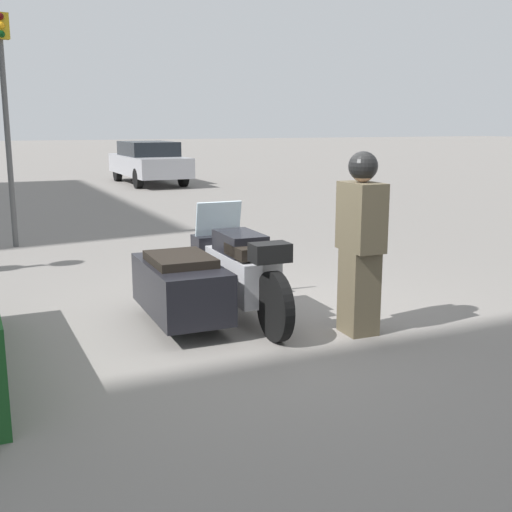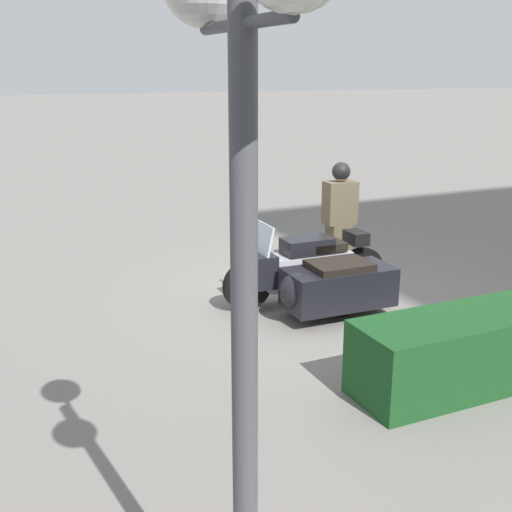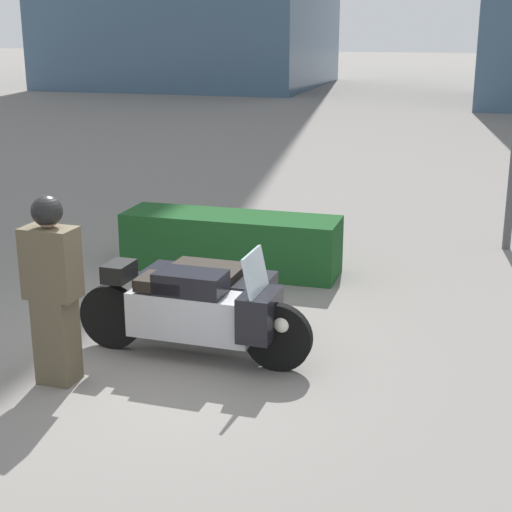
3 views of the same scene
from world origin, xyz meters
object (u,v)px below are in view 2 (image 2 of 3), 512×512
object	(u,v)px
police_motorcycle	(318,277)
officer_rider	(339,217)
twin_lamp_post	(243,114)
hedge_bush_curbside	(485,346)

from	to	relation	value
police_motorcycle	officer_rider	distance (m)	1.68
officer_rider	twin_lamp_post	bearing A→B (deg)	147.69
police_motorcycle	hedge_bush_curbside	xyz separation A→B (m)	(-0.56, 2.47, -0.08)
police_motorcycle	twin_lamp_post	xyz separation A→B (m)	(3.04, 4.60, 2.47)
officer_rider	twin_lamp_post	xyz separation A→B (m)	(4.09, 5.81, 2.00)
police_motorcycle	hedge_bush_curbside	distance (m)	2.54
police_motorcycle	officer_rider	size ratio (longest dim) A/B	1.38
officer_rider	hedge_bush_curbside	distance (m)	3.76
hedge_bush_curbside	twin_lamp_post	world-z (taller)	twin_lamp_post
police_motorcycle	hedge_bush_curbside	world-z (taller)	police_motorcycle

